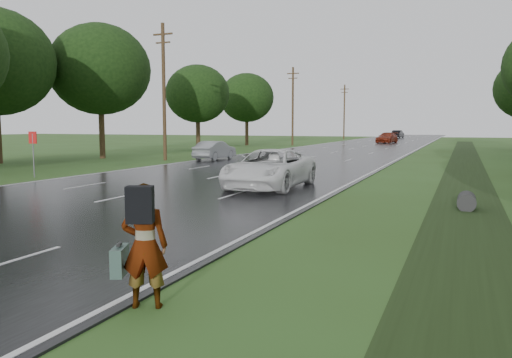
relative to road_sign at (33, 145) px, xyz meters
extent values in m
cube|color=black|center=(8.50, 33.00, -1.62)|extent=(14.00, 180.00, 0.04)
cube|color=silver|center=(15.25, 33.00, -1.60)|extent=(0.12, 180.00, 0.01)
cube|color=silver|center=(1.75, 33.00, -1.60)|extent=(0.12, 180.00, 0.01)
cube|color=silver|center=(8.50, 33.00, -1.60)|extent=(0.12, 180.00, 0.01)
cube|color=black|center=(20.00, 8.00, -1.64)|extent=(2.20, 120.00, 0.01)
cylinder|color=#2D2D2D|center=(20.00, -2.00, -1.39)|extent=(0.56, 1.00, 0.56)
cylinder|color=slate|center=(0.00, 0.00, -0.54)|extent=(0.06, 0.06, 2.20)
cube|color=red|center=(0.00, 0.00, 0.36)|extent=(0.50, 0.04, 0.60)
cylinder|color=#3E2819|center=(-0.70, 13.00, 3.36)|extent=(0.26, 0.26, 10.00)
cube|color=#3E2819|center=(-0.70, 13.00, 7.56)|extent=(1.60, 0.12, 0.12)
cube|color=#3E2819|center=(-0.70, 13.00, 6.96)|extent=(1.20, 0.10, 0.10)
cylinder|color=#3E2819|center=(-0.70, 43.00, 3.36)|extent=(0.26, 0.26, 10.00)
cube|color=#3E2819|center=(-0.70, 43.00, 7.56)|extent=(1.60, 0.12, 0.12)
cube|color=#3E2819|center=(-0.70, 43.00, 6.96)|extent=(1.20, 0.10, 0.10)
cylinder|color=#3E2819|center=(-0.70, 73.00, 3.36)|extent=(0.26, 0.26, 10.00)
cube|color=#3E2819|center=(-0.70, 73.00, 7.56)|extent=(1.60, 0.12, 0.12)
cube|color=#3E2819|center=(-0.70, 73.00, 6.96)|extent=(1.20, 0.10, 0.10)
cylinder|color=#3E2819|center=(-6.50, 13.00, 0.36)|extent=(0.44, 0.44, 4.00)
ellipsoid|color=black|center=(-6.50, 13.00, 5.28)|extent=(7.80, 7.80, 7.02)
cylinder|color=#3E2819|center=(-5.70, 27.00, 0.04)|extent=(0.44, 0.44, 3.36)
ellipsoid|color=black|center=(-5.70, 27.00, 4.19)|extent=(6.60, 6.60, 5.94)
cylinder|color=#3E2819|center=(-6.30, 41.00, 0.12)|extent=(0.44, 0.44, 3.52)
ellipsoid|color=black|center=(-6.30, 41.00, 4.50)|extent=(7.00, 7.00, 6.30)
imported|color=#A5998C|center=(15.70, -12.89, -0.74)|extent=(0.78, 0.66, 1.80)
cube|color=black|center=(15.81, -13.13, -0.10)|extent=(0.42, 0.35, 0.51)
cube|color=#375049|center=(15.31, -12.96, -0.98)|extent=(0.36, 0.53, 0.41)
cube|color=black|center=(15.31, -12.96, -0.74)|extent=(0.11, 0.17, 0.04)
imported|color=white|center=(12.50, 0.44, -0.81)|extent=(2.68, 5.72, 1.58)
imported|color=gray|center=(2.70, 14.48, -0.90)|extent=(1.58, 4.29, 1.40)
imported|color=maroon|center=(9.50, 55.83, -0.84)|extent=(2.94, 5.51, 1.52)
imported|color=black|center=(7.50, 85.49, -0.82)|extent=(2.10, 4.86, 1.56)
camera|label=1|loc=(19.84, -18.70, 0.97)|focal=35.00mm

